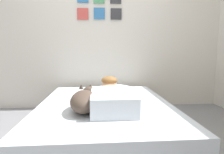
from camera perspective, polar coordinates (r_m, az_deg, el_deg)
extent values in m
plane|color=gray|center=(1.99, -2.82, -20.54)|extent=(12.23, 12.23, 0.00)
cube|color=silver|center=(3.26, -3.73, 13.06)|extent=(4.12, 0.10, 2.50)
cube|color=#CC4C47|center=(3.25, -8.81, 18.30)|extent=(0.18, 0.02, 0.18)
cube|color=#3372B2|center=(3.25, -3.86, 18.57)|extent=(0.18, 0.02, 0.18)
cube|color=#333338|center=(3.26, 1.24, 18.46)|extent=(0.18, 0.02, 0.18)
cube|color=gray|center=(2.25, -2.02, -14.77)|extent=(1.48, 1.98, 0.16)
cube|color=silver|center=(2.19, -2.04, -10.29)|extent=(1.44, 1.92, 0.21)
ellipsoid|color=silver|center=(2.67, 0.60, -3.49)|extent=(0.52, 0.32, 0.11)
cube|color=silver|center=(1.88, 0.15, -7.16)|extent=(0.42, 0.64, 0.18)
ellipsoid|color=#D8AD8E|center=(2.20, -0.55, -4.41)|extent=(0.32, 0.20, 0.16)
sphere|color=#D8AD8E|center=(2.35, -0.82, -2.65)|extent=(0.19, 0.19, 0.19)
ellipsoid|color=olive|center=(2.34, -0.82, -0.96)|extent=(0.20, 0.20, 0.10)
cylinder|color=#D8AD8E|center=(2.34, -3.24, -4.45)|extent=(0.23, 0.07, 0.14)
cylinder|color=#D8AD8E|center=(2.35, 1.65, -4.38)|extent=(0.23, 0.07, 0.14)
ellipsoid|color=#4C3D33|center=(1.84, -8.41, -7.22)|extent=(0.26, 0.48, 0.20)
sphere|color=#4C3D33|center=(2.09, -6.90, -4.87)|extent=(0.15, 0.15, 0.15)
cone|color=#3D3028|center=(2.10, -9.30, -2.89)|extent=(0.05, 0.05, 0.05)
cone|color=#3D3028|center=(2.09, -6.57, -2.87)|extent=(0.05, 0.05, 0.05)
cylinder|color=white|center=(2.46, 1.16, -4.88)|extent=(0.09, 0.09, 0.07)
torus|color=white|center=(2.46, 2.49, -4.85)|extent=(0.05, 0.01, 0.05)
cube|color=black|center=(2.16, 1.62, -7.58)|extent=(0.07, 0.14, 0.01)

